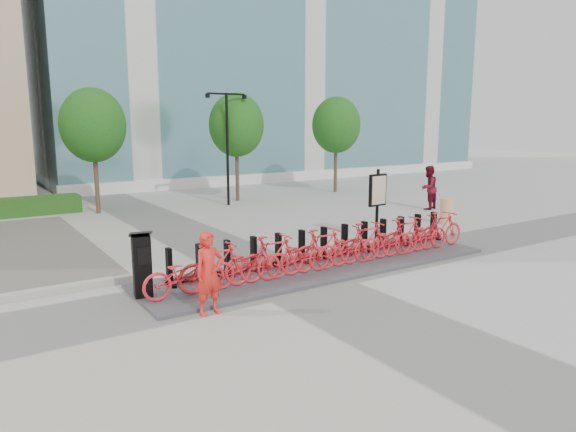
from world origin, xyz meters
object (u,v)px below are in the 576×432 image
kiosk (142,265)px  pedestrian (428,188)px  worker_red (209,273)px  construction_barrel (447,211)px  map_sign (378,193)px  bike_0 (185,274)px

kiosk → pedestrian: pedestrian is taller
worker_red → construction_barrel: 11.74m
map_sign → construction_barrel: bearing=0.0°
kiosk → pedestrian: (14.00, 4.76, 0.18)m
kiosk → construction_barrel: size_ratio=1.48×
bike_0 → worker_red: worker_red is taller
bike_0 → map_sign: 7.75m
bike_0 → construction_barrel: 11.55m
map_sign → pedestrian: bearing=21.6°
bike_0 → kiosk: size_ratio=1.27×
bike_0 → construction_barrel: bike_0 is taller
construction_barrel → map_sign: map_sign is taller
bike_0 → construction_barrel: size_ratio=1.89×
bike_0 → kiosk: 0.90m
construction_barrel → kiosk: bearing=-170.1°
bike_0 → map_sign: size_ratio=0.81×
bike_0 → construction_barrel: bearing=-77.2°
construction_barrel → pedestrian: bearing=53.2°
kiosk → construction_barrel: (12.00, 2.08, -0.28)m
bike_0 → kiosk: kiosk is taller
bike_0 → worker_red: (0.09, -1.04, 0.26)m
worker_red → map_sign: 7.99m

